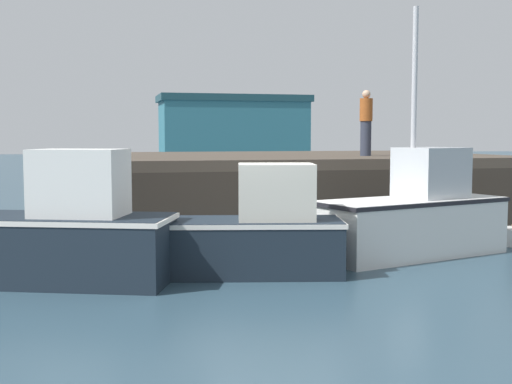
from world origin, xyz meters
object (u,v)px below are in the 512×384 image
fishing_boat_near_right (259,233)px  dockworker (366,123)px  fishing_boat_near_left (53,233)px  fishing_boat_mid (415,217)px

fishing_boat_near_right → dockworker: 7.15m
fishing_boat_near_left → fishing_boat_mid: fishing_boat_mid is taller
fishing_boat_near_left → fishing_boat_mid: bearing=7.2°
dockworker → fishing_boat_near_left: bearing=-145.8°
fishing_boat_mid → dockworker: bearing=79.9°
fishing_boat_near_left → fishing_boat_mid: (6.92, 0.87, -0.04)m
fishing_boat_near_left → dockworker: (7.69, 5.22, 1.93)m
fishing_boat_near_right → dockworker: size_ratio=1.87×
fishing_boat_near_right → dockworker: (4.25, 5.38, 2.02)m
fishing_boat_near_right → fishing_boat_mid: (3.48, 1.03, 0.06)m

